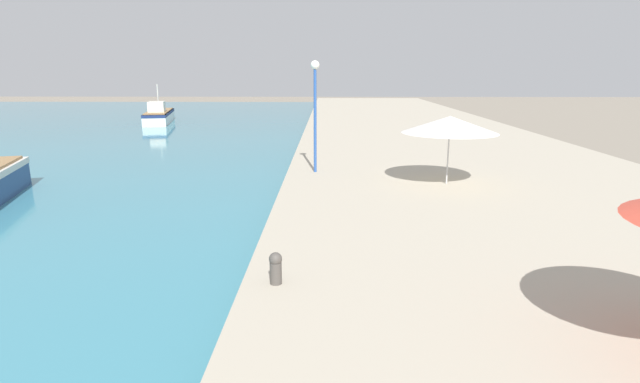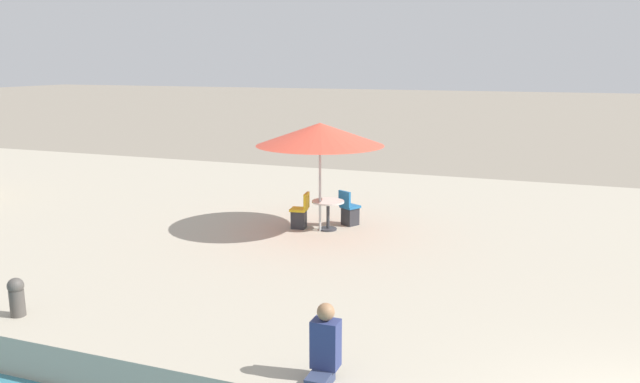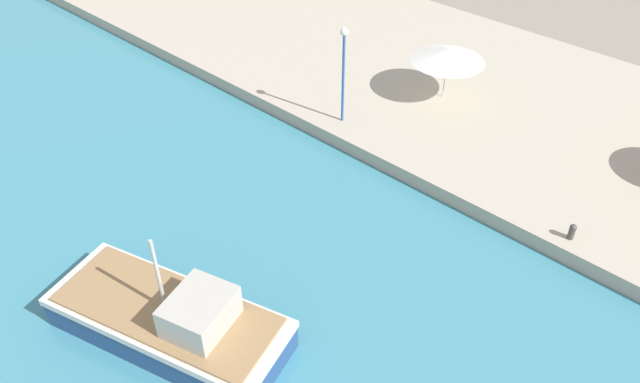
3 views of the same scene
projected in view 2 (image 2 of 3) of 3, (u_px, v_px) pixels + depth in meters
cafe_umbrella_pink at (320, 134)px, 14.93m from camera, size 3.10×3.10×2.68m
cafe_table at (328, 209)px, 15.43m from camera, size 0.80×0.80×0.74m
cafe_chair_left at (349, 213)px, 15.92m from camera, size 0.57×0.56×0.91m
cafe_chair_right at (300, 216)px, 15.63m from camera, size 0.45×0.48×0.91m
person_at_quay at (324, 347)px, 8.13m from camera, size 0.56×0.36×1.05m
mooring_bollard at (17, 296)px, 10.21m from camera, size 0.26×0.26×0.65m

